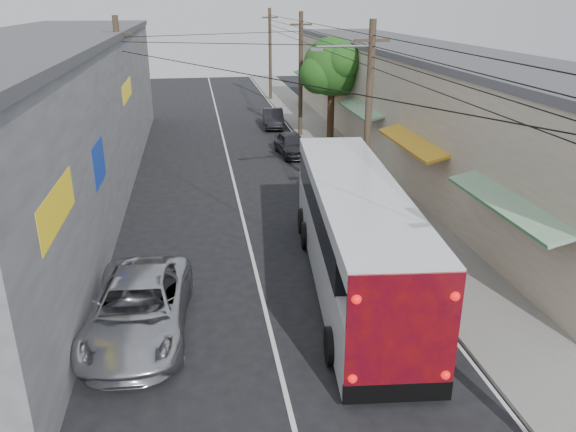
{
  "coord_description": "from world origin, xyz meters",
  "views": [
    {
      "loc": [
        -1.7,
        -8.87,
        8.69
      ],
      "look_at": [
        1.29,
        9.32,
        1.55
      ],
      "focal_mm": 35.0,
      "sensor_mm": 36.0,
      "label": 1
    }
  ],
  "objects_px": {
    "pedestrian_near": "(375,186)",
    "jeepney": "(139,308)",
    "parked_suv": "(346,191)",
    "pedestrian_far": "(349,173)",
    "coach_bus": "(354,232)",
    "parked_car_mid": "(292,144)",
    "parked_car_far": "(273,118)"
  },
  "relations": [
    {
      "from": "coach_bus",
      "to": "pedestrian_near",
      "type": "distance_m",
      "value": 7.29
    },
    {
      "from": "coach_bus",
      "to": "parked_car_mid",
      "type": "bearing_deg",
      "value": 92.99
    },
    {
      "from": "parked_car_mid",
      "to": "parked_car_far",
      "type": "bearing_deg",
      "value": 84.89
    },
    {
      "from": "parked_car_far",
      "to": "pedestrian_near",
      "type": "xyz_separation_m",
      "value": [
        2.06,
        -17.52,
        0.39
      ]
    },
    {
      "from": "pedestrian_near",
      "to": "pedestrian_far",
      "type": "relative_size",
      "value": 1.2
    },
    {
      "from": "jeepney",
      "to": "parked_car_far",
      "type": "bearing_deg",
      "value": 77.76
    },
    {
      "from": "parked_suv",
      "to": "pedestrian_far",
      "type": "xyz_separation_m",
      "value": [
        0.8,
        2.38,
        0.06
      ]
    },
    {
      "from": "parked_car_mid",
      "to": "pedestrian_near",
      "type": "distance_m",
      "value": 9.81
    },
    {
      "from": "jeepney",
      "to": "parked_suv",
      "type": "height_order",
      "value": "parked_suv"
    },
    {
      "from": "coach_bus",
      "to": "parked_suv",
      "type": "xyz_separation_m",
      "value": [
        1.59,
        6.85,
        -0.97
      ]
    },
    {
      "from": "parked_car_far",
      "to": "jeepney",
      "type": "bearing_deg",
      "value": -101.53
    },
    {
      "from": "parked_suv",
      "to": "parked_car_far",
      "type": "bearing_deg",
      "value": 86.22
    },
    {
      "from": "jeepney",
      "to": "pedestrian_near",
      "type": "relative_size",
      "value": 3.08
    },
    {
      "from": "coach_bus",
      "to": "pedestrian_far",
      "type": "height_order",
      "value": "coach_bus"
    },
    {
      "from": "parked_suv",
      "to": "pedestrian_far",
      "type": "distance_m",
      "value": 2.51
    },
    {
      "from": "coach_bus",
      "to": "jeepney",
      "type": "distance_m",
      "value": 6.93
    },
    {
      "from": "coach_bus",
      "to": "parked_suv",
      "type": "distance_m",
      "value": 7.1
    },
    {
      "from": "coach_bus",
      "to": "parked_car_far",
      "type": "relative_size",
      "value": 3.09
    },
    {
      "from": "pedestrian_near",
      "to": "jeepney",
      "type": "bearing_deg",
      "value": 37.0
    },
    {
      "from": "pedestrian_near",
      "to": "pedestrian_far",
      "type": "bearing_deg",
      "value": -85.3
    },
    {
      "from": "pedestrian_far",
      "to": "jeepney",
      "type": "bearing_deg",
      "value": 78.72
    },
    {
      "from": "parked_car_mid",
      "to": "parked_car_far",
      "type": "relative_size",
      "value": 0.98
    },
    {
      "from": "parked_car_far",
      "to": "coach_bus",
      "type": "bearing_deg",
      "value": -87.66
    },
    {
      "from": "jeepney",
      "to": "coach_bus",
      "type": "bearing_deg",
      "value": 19.98
    },
    {
      "from": "coach_bus",
      "to": "jeepney",
      "type": "height_order",
      "value": "coach_bus"
    },
    {
      "from": "jeepney",
      "to": "parked_suv",
      "type": "bearing_deg",
      "value": 50.63
    },
    {
      "from": "jeepney",
      "to": "parked_car_mid",
      "type": "xyz_separation_m",
      "value": [
        7.37,
        18.2,
        -0.13
      ]
    },
    {
      "from": "parked_car_mid",
      "to": "pedestrian_near",
      "type": "height_order",
      "value": "pedestrian_near"
    },
    {
      "from": "coach_bus",
      "to": "parked_car_far",
      "type": "bearing_deg",
      "value": 93.9
    },
    {
      "from": "coach_bus",
      "to": "pedestrian_near",
      "type": "relative_size",
      "value": 6.61
    },
    {
      "from": "jeepney",
      "to": "parked_car_mid",
      "type": "relative_size",
      "value": 1.46
    },
    {
      "from": "parked_suv",
      "to": "pedestrian_near",
      "type": "relative_size",
      "value": 3.1
    }
  ]
}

